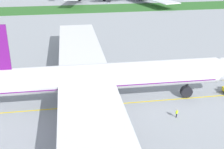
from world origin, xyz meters
The scene contains 6 objects.
ground_plane centered at (0.00, 0.00, 0.00)m, with size 600.00×600.00×0.00m, color #9399A0.
apron_taxi_line centered at (0.00, -3.28, 0.00)m, with size 280.00×0.36×0.01m, color yellow.
grass_median_strip centered at (0.00, 102.35, 0.05)m, with size 320.00×24.00×0.10m, color #2D6628.
airliner_foreground centered at (-0.77, -2.41, 5.64)m, with size 57.26×92.07×16.61m.
ground_crew_wingwalker_port centered at (13.54, -10.19, 0.99)m, with size 0.48×0.45×1.62m.
ground_crew_marshaller_front centered at (-6.34, -1.28, 0.96)m, with size 0.55×0.29×1.58m.
Camera 1 is at (-5.94, -55.12, 28.42)m, focal length 47.77 mm.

